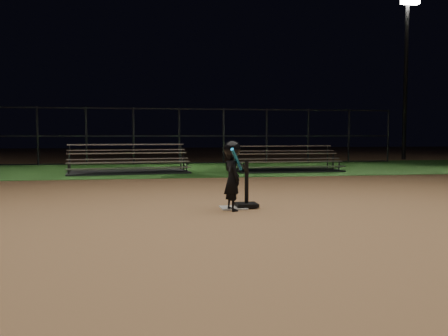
{
  "coord_description": "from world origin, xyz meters",
  "views": [
    {
      "loc": [
        -1.55,
        -8.2,
        1.3
      ],
      "look_at": [
        0.0,
        1.0,
        0.65
      ],
      "focal_mm": 38.14,
      "sensor_mm": 36.0,
      "label": 1
    }
  ],
  "objects_px": {
    "child_batter": "(232,174)",
    "batting_tee": "(247,198)",
    "bleacher_right": "(287,166)",
    "home_plate": "(233,208)",
    "bleacher_left": "(128,167)",
    "light_pole_right": "(407,65)"
  },
  "relations": [
    {
      "from": "bleacher_right",
      "to": "bleacher_left",
      "type": "bearing_deg",
      "value": 177.21
    },
    {
      "from": "home_plate",
      "to": "light_pole_right",
      "type": "height_order",
      "value": "light_pole_right"
    },
    {
      "from": "child_batter",
      "to": "batting_tee",
      "type": "bearing_deg",
      "value": -63.81
    },
    {
      "from": "batting_tee",
      "to": "bleacher_right",
      "type": "relative_size",
      "value": 0.22
    },
    {
      "from": "home_plate",
      "to": "bleacher_left",
      "type": "distance_m",
      "value": 8.54
    },
    {
      "from": "bleacher_left",
      "to": "bleacher_right",
      "type": "distance_m",
      "value": 5.57
    },
    {
      "from": "home_plate",
      "to": "child_batter",
      "type": "xyz_separation_m",
      "value": [
        -0.07,
        -0.24,
        0.63
      ]
    },
    {
      "from": "home_plate",
      "to": "bleacher_left",
      "type": "xyz_separation_m",
      "value": [
        -2.09,
        8.28,
        0.19
      ]
    },
    {
      "from": "batting_tee",
      "to": "home_plate",
      "type": "bearing_deg",
      "value": -171.11
    },
    {
      "from": "light_pole_right",
      "to": "home_plate",
      "type": "bearing_deg",
      "value": -128.77
    },
    {
      "from": "batting_tee",
      "to": "child_batter",
      "type": "relative_size",
      "value": 0.68
    },
    {
      "from": "home_plate",
      "to": "light_pole_right",
      "type": "relative_size",
      "value": 0.05
    },
    {
      "from": "batting_tee",
      "to": "child_batter",
      "type": "xyz_separation_m",
      "value": [
        -0.31,
        -0.28,
        0.47
      ]
    },
    {
      "from": "batting_tee",
      "to": "child_batter",
      "type": "distance_m",
      "value": 0.63
    },
    {
      "from": "batting_tee",
      "to": "light_pole_right",
      "type": "height_order",
      "value": "light_pole_right"
    },
    {
      "from": "batting_tee",
      "to": "light_pole_right",
      "type": "distance_m",
      "value": 19.57
    },
    {
      "from": "batting_tee",
      "to": "child_batter",
      "type": "height_order",
      "value": "child_batter"
    },
    {
      "from": "bleacher_left",
      "to": "home_plate",
      "type": "bearing_deg",
      "value": -81.82
    },
    {
      "from": "home_plate",
      "to": "light_pole_right",
      "type": "bearing_deg",
      "value": 51.23
    },
    {
      "from": "child_batter",
      "to": "bleacher_right",
      "type": "xyz_separation_m",
      "value": [
        3.55,
        8.4,
        -0.45
      ]
    },
    {
      "from": "batting_tee",
      "to": "bleacher_right",
      "type": "bearing_deg",
      "value": 68.27
    },
    {
      "from": "home_plate",
      "to": "bleacher_right",
      "type": "bearing_deg",
      "value": 66.89
    }
  ]
}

